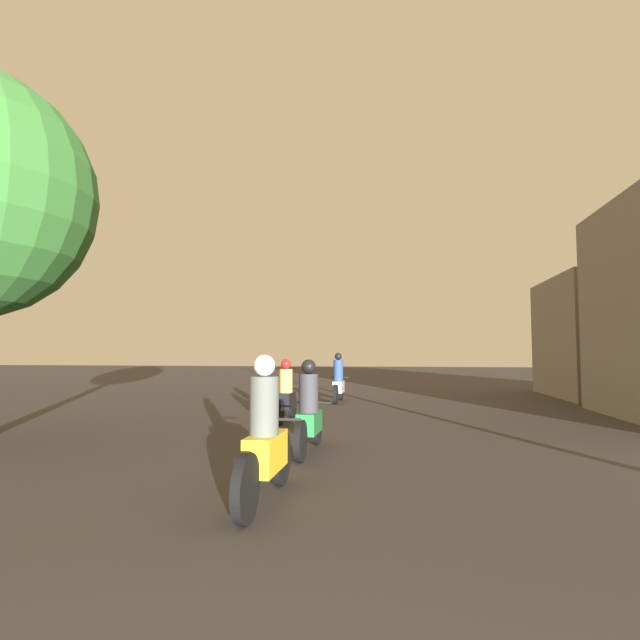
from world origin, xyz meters
name	(u,v)px	position (x,y,z in m)	size (l,w,h in m)	color
motorcycle_yellow	(265,443)	(-0.99, 5.35, 0.65)	(0.60, 2.11, 1.62)	black
motorcycle_green	(309,415)	(-1.01, 8.13, 0.61)	(0.60, 2.12, 1.53)	black
motorcycle_black	(286,396)	(-2.23, 11.72, 0.61)	(0.60, 1.95, 1.49)	black
motorcycle_silver	(339,383)	(-1.56, 16.55, 0.65)	(0.60, 2.12, 1.64)	black
building_right_far	(633,337)	(8.97, 19.88, 2.22)	(5.75, 5.52, 4.44)	gray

